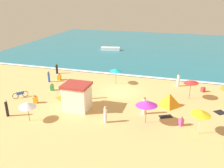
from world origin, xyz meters
TOP-DOWN VIEW (x-y plane):
  - ground_plane at (0.00, 0.00)m, footprint 60.00×60.00m
  - ocean_water at (0.00, 28.00)m, footprint 60.00×44.00m
  - wave_breaker_foam at (0.00, 6.30)m, footprint 57.00×0.70m
  - lifeguard_cabana at (-3.11, -5.89)m, footprint 2.74×2.44m
  - beach_umbrella_1 at (4.32, -6.76)m, footprint 2.91×2.91m
  - beach_umbrella_3 at (-6.49, -9.59)m, footprint 2.33×2.33m
  - beach_umbrella_4 at (-1.19, 2.49)m, footprint 2.39×2.39m
  - beach_umbrella_5 at (8.37, 0.18)m, footprint 2.26×2.25m
  - beach_umbrella_6 at (9.05, -7.32)m, footprint 2.41×2.41m
  - beach_tent at (6.22, -2.45)m, footprint 2.19×1.96m
  - parked_bicycle at (-10.80, -5.11)m, footprint 1.23×1.42m
  - beachgoer_0 at (6.97, 3.99)m, footprint 0.52×0.52m
  - beachgoer_1 at (-9.33, 1.65)m, footprint 0.52×0.52m
  - beachgoer_2 at (-10.34, 0.56)m, footprint 0.36×0.36m
  - beachgoer_3 at (-3.05, -3.21)m, footprint 0.39×0.39m
  - beachgoer_4 at (3.88, -5.02)m, footprint 0.39×0.39m
  - beachgoer_5 at (-11.12, 4.22)m, footprint 0.47×0.47m
  - beachgoer_6 at (-8.36, -2.06)m, footprint 0.54×0.54m
  - beachgoer_7 at (-9.16, -9.38)m, footprint 0.35×0.35m
  - beachgoer_8 at (10.04, 2.89)m, footprint 0.59×0.59m
  - beachgoer_9 at (-8.24, -5.92)m, footprint 0.50×0.50m
  - beachgoer_10 at (0.65, -7.78)m, footprint 0.38×0.38m
  - beachgoer_12 at (7.58, -6.30)m, footprint 0.51×0.51m
  - beach_towel_0 at (11.43, -2.48)m, footprint 1.45×1.43m
  - beach_towel_1 at (6.09, -4.99)m, footprint 1.52×1.27m
  - beach_towel_2 at (-5.96, -4.19)m, footprint 1.87×1.57m
  - small_boat_0 at (-7.79, 21.70)m, footprint 4.23×2.03m

SIDE VIEW (x-z plane):
  - ground_plane at x=0.00m, z-range 0.00..0.00m
  - beach_towel_0 at x=11.43m, z-range 0.00..0.01m
  - beach_towel_1 at x=6.09m, z-range 0.00..0.01m
  - beach_towel_2 at x=-5.96m, z-range 0.00..0.01m
  - ocean_water at x=0.00m, z-range 0.00..0.10m
  - wave_breaker_foam at x=0.00m, z-range 0.10..0.11m
  - beachgoer_8 at x=10.04m, z-range -0.07..0.73m
  - parked_bicycle at x=-10.80m, z-range 0.00..0.76m
  - beachgoer_12 at x=7.58m, z-range -0.05..0.86m
  - beachgoer_1 at x=-9.33m, z-range -0.08..0.90m
  - beachgoer_6 at x=-8.36m, z-range -0.07..0.90m
  - beachgoer_9 at x=-8.24m, z-range -0.07..0.91m
  - small_boat_0 at x=-7.79m, z-range 0.10..0.76m
  - beachgoer_5 at x=-11.12m, z-range -0.05..1.54m
  - beach_tent at x=6.22m, z-range 0.00..1.49m
  - beachgoer_2 at x=-10.34m, z-range -0.03..1.55m
  - beachgoer_0 at x=6.97m, z-range -0.06..1.67m
  - beachgoer_10 at x=0.65m, z-range -0.04..1.67m
  - beachgoer_3 at x=-3.05m, z-range -0.02..1.70m
  - beachgoer_7 at x=-9.16m, z-range -0.03..1.76m
  - beachgoer_4 at x=3.88m, z-range -0.05..1.83m
  - lifeguard_cabana at x=-3.11m, z-range 0.02..2.86m
  - beach_umbrella_3 at x=-6.49m, z-range 0.70..2.74m
  - beach_umbrella_4 at x=-1.19m, z-range 0.86..3.11m
  - beach_umbrella_6 at x=9.05m, z-range 0.90..3.17m
  - beach_umbrella_1 at x=4.32m, z-range 0.89..3.27m
  - beach_umbrella_5 at x=8.37m, z-range 0.95..3.31m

